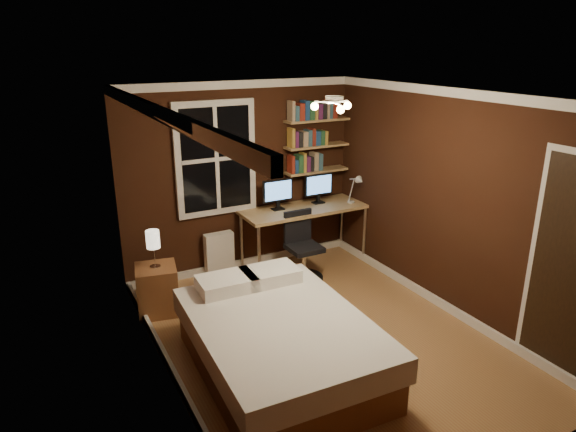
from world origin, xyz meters
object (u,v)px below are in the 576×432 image
office_chair (303,255)px  monitor_left (278,195)px  bedside_lamp (154,249)px  desk (304,212)px  monitor_right (318,189)px  bed (279,343)px  radiator (219,254)px  nightstand (157,290)px  desk_lamp (355,189)px

office_chair → monitor_left: bearing=101.7°
bedside_lamp → office_chair: bedside_lamp is taller
office_chair → desk: bearing=58.3°
monitor_right → bedside_lamp: bearing=-168.7°
monitor_left → bed: bearing=-116.5°
radiator → nightstand: bearing=-147.2°
desk_lamp → bedside_lamp: bearing=-175.9°
bedside_lamp → monitor_right: bearing=11.3°
desk → monitor_right: (0.27, 0.09, 0.27)m
bedside_lamp → radiator: bearing=32.8°
nightstand → monitor_right: size_ratio=1.30×
nightstand → office_chair: 1.89m
radiator → desk_lamp: size_ratio=1.31×
nightstand → bedside_lamp: 0.50m
bed → office_chair: (1.17, 1.63, 0.03)m
radiator → desk_lamp: 2.03m
nightstand → desk: (2.14, 0.40, 0.49)m
monitor_left → office_chair: bearing=-78.1°
bed → desk: size_ratio=1.21×
desk → monitor_right: bearing=17.7°
bed → radiator: bearing=85.5°
bed → radiator: 2.30m
desk → monitor_left: bearing=166.2°
desk_lamp → office_chair: (-0.93, -0.21, -0.71)m
nightstand → radiator: bearing=44.0°
office_chair → bed: bearing=-125.7°
radiator → office_chair: office_chair is taller
desk → office_chair: bearing=-121.6°
bed → desk_lamp: size_ratio=4.78×
monitor_left → desk_lamp: bearing=-15.1°
bed → office_chair: 2.01m
desk → office_chair: size_ratio=1.93×
nightstand → monitor_left: 2.00m
bed → monitor_right: 2.81m
radiator → monitor_left: 1.10m
bedside_lamp → desk: bedside_lamp is taller
monitor_left → desk_lamp: 1.07m
bedside_lamp → monitor_right: 2.47m
monitor_right → office_chair: size_ratio=0.47×
radiator → monitor_left: bearing=-10.8°
nightstand → office_chair: (1.89, -0.01, 0.05)m
desk_lamp → office_chair: 1.19m
radiator → desk_lamp: (1.84, -0.43, 0.76)m
bedside_lamp → nightstand: bearing=0.0°
desk_lamp → bed: bearing=-138.7°
bedside_lamp → desk_lamp: 2.84m
monitor_right → office_chair: monitor_right is taller
nightstand → office_chair: office_chair is taller
radiator → monitor_right: (1.43, -0.15, 0.75)m
bedside_lamp → office_chair: (1.89, -0.01, -0.44)m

